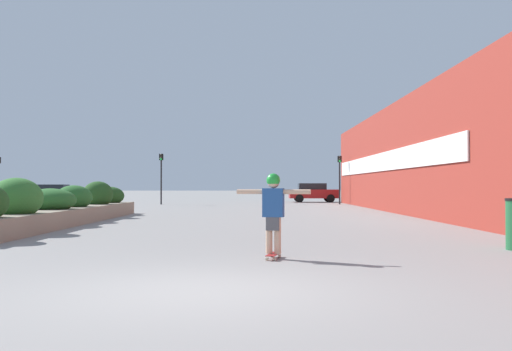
% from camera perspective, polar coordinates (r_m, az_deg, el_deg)
% --- Properties ---
extents(ground_plane, '(300.00, 300.00, 0.00)m').
position_cam_1_polar(ground_plane, '(7.37, -5.57, -11.40)').
color(ground_plane, gray).
extents(building_wall_right, '(0.67, 43.24, 5.36)m').
position_cam_1_polar(building_wall_right, '(24.19, 16.54, 2.21)').
color(building_wall_right, maroon).
rests_on(building_wall_right, ground_plane).
extents(planter_box, '(1.78, 15.14, 1.55)m').
position_cam_1_polar(planter_box, '(20.72, -19.16, -3.15)').
color(planter_box, gray).
rests_on(planter_box, ground_plane).
extents(skateboard, '(0.31, 0.69, 0.09)m').
position_cam_1_polar(skateboard, '(10.43, 1.52, -7.96)').
color(skateboard, maroon).
rests_on(skateboard, ground_plane).
extents(skateboarder, '(1.35, 0.39, 1.46)m').
position_cam_1_polar(skateboarder, '(10.36, 1.52, -2.97)').
color(skateboarder, tan).
rests_on(skateboarder, skateboard).
extents(car_leftmost, '(3.99, 2.06, 1.53)m').
position_cam_1_polar(car_leftmost, '(46.48, 5.53, -1.67)').
color(car_leftmost, maroon).
rests_on(car_leftmost, ground_plane).
extents(car_center_left, '(4.57, 1.86, 1.43)m').
position_cam_1_polar(car_center_left, '(48.98, -19.90, -1.65)').
color(car_center_left, silver).
rests_on(car_center_left, ground_plane).
extents(car_center_right, '(4.26, 1.92, 1.39)m').
position_cam_1_polar(car_center_right, '(46.50, 18.73, -1.71)').
color(car_center_right, slate).
rests_on(car_center_right, ground_plane).
extents(traffic_light_left, '(0.28, 0.30, 3.60)m').
position_cam_1_polar(traffic_light_left, '(40.99, -9.69, 0.54)').
color(traffic_light_left, black).
rests_on(traffic_light_left, ground_plane).
extents(traffic_light_right, '(0.28, 0.30, 3.47)m').
position_cam_1_polar(traffic_light_right, '(41.17, 8.13, 0.42)').
color(traffic_light_right, black).
rests_on(traffic_light_right, ground_plane).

